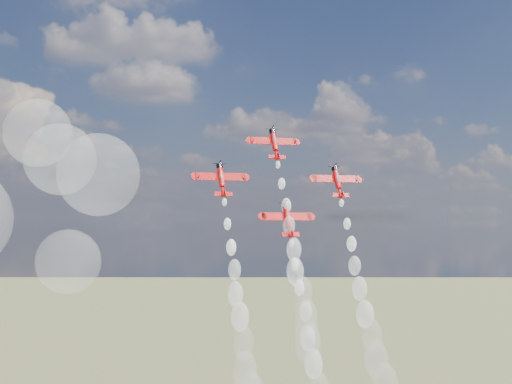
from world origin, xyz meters
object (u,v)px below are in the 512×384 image
object	(u,v)px
plane_lead	(274,143)
plane_right	(337,181)
plane_left	(221,179)
plane_slot	(288,219)

from	to	relation	value
plane_lead	plane_right	distance (m)	17.33
plane_left	plane_slot	bearing A→B (deg)	-17.06
plane_lead	plane_left	size ratio (longest dim) A/B	1.00
plane_left	plane_lead	bearing A→B (deg)	17.06
plane_left	plane_right	bearing A→B (deg)	0.00
plane_lead	plane_left	world-z (taller)	plane_lead
plane_left	plane_right	size ratio (longest dim) A/B	1.00
plane_lead	plane_slot	world-z (taller)	plane_lead
plane_left	plane_slot	distance (m)	17.33
plane_lead	plane_left	xyz separation A→B (m)	(-14.20, -4.36, -8.93)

